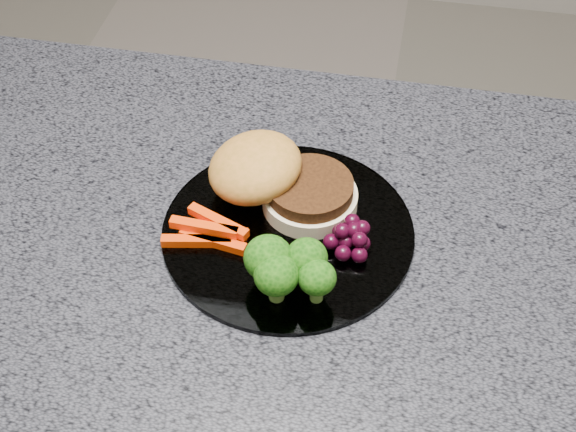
% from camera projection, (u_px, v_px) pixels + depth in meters
% --- Properties ---
extents(countertop, '(1.20, 0.60, 0.04)m').
position_uv_depth(countertop, '(338.00, 267.00, 0.82)').
color(countertop, '#43444C').
rests_on(countertop, island_cabinet).
extents(plate, '(0.26, 0.26, 0.01)m').
position_uv_depth(plate, '(288.00, 231.00, 0.83)').
color(plate, white).
rests_on(plate, countertop).
extents(burger, '(0.18, 0.13, 0.06)m').
position_uv_depth(burger, '(274.00, 180.00, 0.84)').
color(burger, '#FAE3B0').
rests_on(burger, plate).
extents(carrot_sticks, '(0.09, 0.05, 0.02)m').
position_uv_depth(carrot_sticks, '(209.00, 232.00, 0.81)').
color(carrot_sticks, '#FB3904').
rests_on(carrot_sticks, plate).
extents(broccoli, '(0.09, 0.07, 0.06)m').
position_uv_depth(broccoli, '(287.00, 266.00, 0.75)').
color(broccoli, olive).
rests_on(broccoli, plate).
extents(grape_bunch, '(0.05, 0.05, 0.03)m').
position_uv_depth(grape_bunch, '(351.00, 237.00, 0.80)').
color(grape_bunch, black).
rests_on(grape_bunch, plate).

